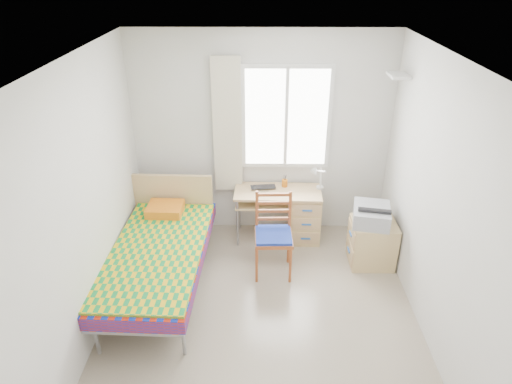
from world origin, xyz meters
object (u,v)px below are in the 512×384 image
desk (299,212)px  cabinet (372,243)px  chair (274,230)px  bed (159,251)px  printer (371,214)px

desk → cabinet: size_ratio=1.98×
chair → bed: bearing=-168.6°
desk → chair: 0.80m
chair → printer: bearing=6.8°
bed → chair: chair is taller
desk → chair: chair is taller
chair → printer: size_ratio=1.80×
desk → bed: bearing=-146.8°
bed → printer: 2.44m
printer → cabinet: bearing=-9.1°
chair → cabinet: chair is taller
bed → desk: 1.89m
desk → chair: bearing=-114.7°
bed → cabinet: size_ratio=3.86×
desk → printer: 0.99m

